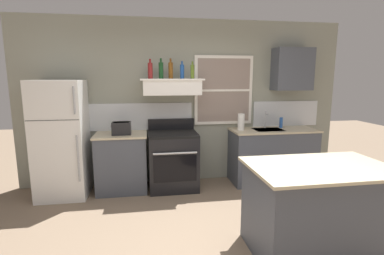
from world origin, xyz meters
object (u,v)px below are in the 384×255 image
at_px(refrigerator, 62,139).
at_px(kitchen_island, 318,209).
at_px(toaster, 122,128).
at_px(bottle_dark_green_wine, 161,70).
at_px(bottle_red_label_wine, 150,70).
at_px(bottle_amber_wine, 171,70).
at_px(stove_range, 173,160).
at_px(dish_soap_bottle, 281,123).
at_px(bottle_olive_oil_square, 192,71).
at_px(bottle_blue_liqueur, 182,71).
at_px(paper_towel_roll, 241,122).

xyz_separation_m(refrigerator, kitchen_island, (2.93, -1.92, -0.41)).
distance_m(toaster, bottle_dark_green_wine, 1.07).
distance_m(bottle_red_label_wine, kitchen_island, 2.95).
height_order(bottle_amber_wine, kitchen_island, bottle_amber_wine).
distance_m(stove_range, dish_soap_bottle, 1.96).
height_order(bottle_amber_wine, bottle_olive_oil_square, bottle_amber_wine).
distance_m(refrigerator, bottle_blue_liqueur, 2.08).
height_order(bottle_blue_liqueur, dish_soap_bottle, bottle_blue_liqueur).
xyz_separation_m(dish_soap_bottle, kitchen_island, (-0.60, -2.09, -0.54)).
height_order(stove_range, bottle_amber_wine, bottle_amber_wine).
relative_size(paper_towel_roll, dish_soap_bottle, 1.50).
relative_size(bottle_dark_green_wine, bottle_olive_oil_square, 1.16).
bearing_deg(paper_towel_roll, bottle_dark_green_wine, 177.81).
relative_size(toaster, bottle_amber_wine, 0.96).
distance_m(toaster, bottle_red_label_wine, 0.98).
bearing_deg(toaster, bottle_amber_wine, 11.66).
height_order(bottle_dark_green_wine, bottle_amber_wine, bottle_amber_wine).
bearing_deg(bottle_olive_oil_square, toaster, -175.14).
bearing_deg(bottle_amber_wine, refrigerator, -174.60).
bearing_deg(bottle_red_label_wine, toaster, -165.94).
height_order(toaster, kitchen_island, toaster).
height_order(bottle_dark_green_wine, paper_towel_roll, bottle_dark_green_wine).
distance_m(toaster, stove_range, 0.95).
relative_size(toaster, bottle_dark_green_wine, 0.97).
xyz_separation_m(bottle_red_label_wine, paper_towel_roll, (1.45, -0.05, -0.83)).
distance_m(refrigerator, bottle_red_label_wine, 1.67).
bearing_deg(bottle_blue_liqueur, refrigerator, -174.66).
relative_size(toaster, dish_soap_bottle, 1.65).
xyz_separation_m(stove_range, dish_soap_bottle, (1.88, 0.14, 0.54)).
xyz_separation_m(refrigerator, dish_soap_bottle, (3.53, 0.16, 0.14)).
xyz_separation_m(bottle_olive_oil_square, kitchen_island, (0.95, -2.01, -1.40)).
relative_size(bottle_olive_oil_square, paper_towel_roll, 0.98).
relative_size(bottle_amber_wine, kitchen_island, 0.22).
bearing_deg(bottle_amber_wine, bottle_blue_liqueur, 4.83).
xyz_separation_m(bottle_red_label_wine, kitchen_island, (1.60, -2.03, -1.41)).
relative_size(bottle_red_label_wine, bottle_blue_liqueur, 1.09).
height_order(refrigerator, kitchen_island, refrigerator).
height_order(bottle_blue_liqueur, kitchen_island, bottle_blue_liqueur).
distance_m(toaster, bottle_amber_wine, 1.17).
bearing_deg(bottle_dark_green_wine, bottle_olive_oil_square, -2.32).
relative_size(bottle_red_label_wine, paper_towel_roll, 1.10).
height_order(refrigerator, bottle_blue_liqueur, bottle_blue_liqueur).
bearing_deg(stove_range, kitchen_island, -56.78).
bearing_deg(paper_towel_roll, bottle_olive_oil_square, 177.89).
height_order(refrigerator, toaster, refrigerator).
relative_size(toaster, bottle_blue_liqueur, 1.09).
xyz_separation_m(stove_range, kitchen_island, (1.28, -1.95, -0.01)).
height_order(refrigerator, bottle_olive_oil_square, bottle_olive_oil_square).
bearing_deg(bottle_red_label_wine, bottle_dark_green_wine, -0.09).
xyz_separation_m(bottle_amber_wine, kitchen_island, (1.28, -2.08, -1.42)).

